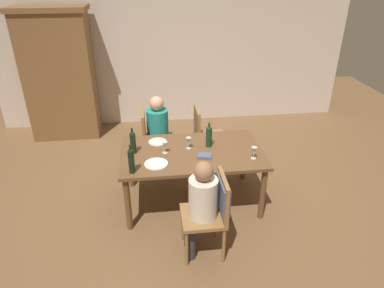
{
  "coord_description": "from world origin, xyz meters",
  "views": [
    {
      "loc": [
        -0.46,
        -3.65,
        2.77
      ],
      "look_at": [
        0.0,
        0.0,
        0.83
      ],
      "focal_mm": 32.38,
      "sensor_mm": 36.0,
      "label": 1
    }
  ],
  "objects_px": {
    "wine_glass_near_left": "(254,151)",
    "wine_glass_near_right": "(165,145)",
    "wine_glass_centre": "(189,141)",
    "dining_table": "(192,157)",
    "dinner_plate_guest_left": "(158,142)",
    "person_man_bearded": "(200,202)",
    "chair_near": "(215,205)",
    "wine_bottle_tall_green": "(131,160)",
    "wine_bottle_dark_red": "(209,136)",
    "chair_far_left": "(152,136)",
    "dinner_plate_host": "(156,164)",
    "armoire_cabinet": "(60,75)",
    "wine_bottle_short_olive": "(133,142)",
    "chair_far_right": "(205,133)",
    "person_woman_host": "(160,128)"
  },
  "relations": [
    {
      "from": "armoire_cabinet",
      "to": "wine_bottle_short_olive",
      "type": "xyz_separation_m",
      "value": [
        1.26,
        -2.21,
        -0.21
      ]
    },
    {
      "from": "chair_far_right",
      "to": "wine_bottle_dark_red",
      "type": "distance_m",
      "value": 0.86
    },
    {
      "from": "chair_far_right",
      "to": "wine_bottle_tall_green",
      "type": "bearing_deg",
      "value": -38.13
    },
    {
      "from": "wine_glass_near_right",
      "to": "dinner_plate_guest_left",
      "type": "xyz_separation_m",
      "value": [
        -0.08,
        0.29,
        -0.1
      ]
    },
    {
      "from": "chair_near",
      "to": "chair_far_left",
      "type": "bearing_deg",
      "value": 18.51
    },
    {
      "from": "chair_far_left",
      "to": "dinner_plate_host",
      "type": "height_order",
      "value": "chair_far_left"
    },
    {
      "from": "person_man_bearded",
      "to": "chair_near",
      "type": "bearing_deg",
      "value": -90.0
    },
    {
      "from": "wine_bottle_dark_red",
      "to": "person_man_bearded",
      "type": "bearing_deg",
      "value": -104.03
    },
    {
      "from": "wine_glass_centre",
      "to": "chair_near",
      "type": "bearing_deg",
      "value": -80.8
    },
    {
      "from": "chair_far_left",
      "to": "chair_far_right",
      "type": "relative_size",
      "value": 1.0
    },
    {
      "from": "wine_bottle_tall_green",
      "to": "wine_bottle_dark_red",
      "type": "relative_size",
      "value": 1.06
    },
    {
      "from": "dinner_plate_guest_left",
      "to": "dinner_plate_host",
      "type": "bearing_deg",
      "value": -93.71
    },
    {
      "from": "person_woman_host",
      "to": "wine_bottle_dark_red",
      "type": "xyz_separation_m",
      "value": [
        0.58,
        -0.78,
        0.22
      ]
    },
    {
      "from": "wine_glass_near_right",
      "to": "chair_far_right",
      "type": "bearing_deg",
      "value": 54.83
    },
    {
      "from": "wine_bottle_tall_green",
      "to": "wine_bottle_short_olive",
      "type": "bearing_deg",
      "value": 89.27
    },
    {
      "from": "dining_table",
      "to": "wine_glass_near_right",
      "type": "bearing_deg",
      "value": 179.64
    },
    {
      "from": "armoire_cabinet",
      "to": "wine_glass_centre",
      "type": "bearing_deg",
      "value": -48.61
    },
    {
      "from": "wine_glass_centre",
      "to": "wine_bottle_short_olive",
      "type": "bearing_deg",
      "value": -177.72
    },
    {
      "from": "dining_table",
      "to": "person_man_bearded",
      "type": "bearing_deg",
      "value": -91.65
    },
    {
      "from": "wine_bottle_short_olive",
      "to": "dinner_plate_guest_left",
      "type": "bearing_deg",
      "value": 38.93
    },
    {
      "from": "dining_table",
      "to": "wine_bottle_short_olive",
      "type": "height_order",
      "value": "wine_bottle_short_olive"
    },
    {
      "from": "person_man_bearded",
      "to": "wine_bottle_dark_red",
      "type": "relative_size",
      "value": 3.47
    },
    {
      "from": "wine_bottle_tall_green",
      "to": "wine_glass_centre",
      "type": "height_order",
      "value": "wine_bottle_tall_green"
    },
    {
      "from": "chair_far_right",
      "to": "person_woman_host",
      "type": "bearing_deg",
      "value": -90.0
    },
    {
      "from": "person_man_bearded",
      "to": "wine_glass_near_left",
      "type": "relative_size",
      "value": 7.39
    },
    {
      "from": "wine_glass_near_right",
      "to": "wine_glass_centre",
      "type": "bearing_deg",
      "value": 14.41
    },
    {
      "from": "wine_glass_near_left",
      "to": "wine_glass_near_right",
      "type": "distance_m",
      "value": 1.05
    },
    {
      "from": "chair_far_left",
      "to": "wine_bottle_short_olive",
      "type": "bearing_deg",
      "value": -15.16
    },
    {
      "from": "person_man_bearded",
      "to": "wine_bottle_tall_green",
      "type": "bearing_deg",
      "value": 53.55
    },
    {
      "from": "chair_far_right",
      "to": "person_man_bearded",
      "type": "height_order",
      "value": "person_man_bearded"
    },
    {
      "from": "chair_far_left",
      "to": "wine_bottle_dark_red",
      "type": "distance_m",
      "value": 1.1
    },
    {
      "from": "chair_far_left",
      "to": "wine_bottle_tall_green",
      "type": "height_order",
      "value": "wine_bottle_tall_green"
    },
    {
      "from": "dining_table",
      "to": "dinner_plate_host",
      "type": "xyz_separation_m",
      "value": [
        -0.44,
        -0.26,
        0.09
      ]
    },
    {
      "from": "wine_bottle_tall_green",
      "to": "wine_bottle_short_olive",
      "type": "xyz_separation_m",
      "value": [
        0.01,
        0.44,
        -0.01
      ]
    },
    {
      "from": "person_man_bearded",
      "to": "wine_glass_near_right",
      "type": "height_order",
      "value": "person_man_bearded"
    },
    {
      "from": "dining_table",
      "to": "wine_bottle_tall_green",
      "type": "distance_m",
      "value": 0.84
    },
    {
      "from": "chair_near",
      "to": "dinner_plate_guest_left",
      "type": "distance_m",
      "value": 1.3
    },
    {
      "from": "dining_table",
      "to": "chair_near",
      "type": "distance_m",
      "value": 0.9
    },
    {
      "from": "person_man_bearded",
      "to": "wine_glass_centre",
      "type": "height_order",
      "value": "person_man_bearded"
    },
    {
      "from": "dining_table",
      "to": "wine_glass_near_left",
      "type": "relative_size",
      "value": 11.49
    },
    {
      "from": "wine_bottle_dark_red",
      "to": "dinner_plate_host",
      "type": "bearing_deg",
      "value": -151.42
    },
    {
      "from": "wine_glass_near_left",
      "to": "wine_glass_centre",
      "type": "relative_size",
      "value": 1.0
    },
    {
      "from": "armoire_cabinet",
      "to": "wine_bottle_short_olive",
      "type": "bearing_deg",
      "value": -60.37
    },
    {
      "from": "wine_bottle_tall_green",
      "to": "chair_far_right",
      "type": "bearing_deg",
      "value": 51.87
    },
    {
      "from": "wine_bottle_dark_red",
      "to": "dinner_plate_host",
      "type": "height_order",
      "value": "wine_bottle_dark_red"
    },
    {
      "from": "wine_glass_near_right",
      "to": "wine_bottle_dark_red",
      "type": "bearing_deg",
      "value": 10.77
    },
    {
      "from": "chair_near",
      "to": "chair_far_right",
      "type": "height_order",
      "value": "same"
    },
    {
      "from": "dining_table",
      "to": "dinner_plate_guest_left",
      "type": "distance_m",
      "value": 0.51
    },
    {
      "from": "wine_bottle_tall_green",
      "to": "wine_glass_centre",
      "type": "relative_size",
      "value": 2.27
    },
    {
      "from": "wine_bottle_tall_green",
      "to": "dinner_plate_guest_left",
      "type": "relative_size",
      "value": 1.47
    }
  ]
}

